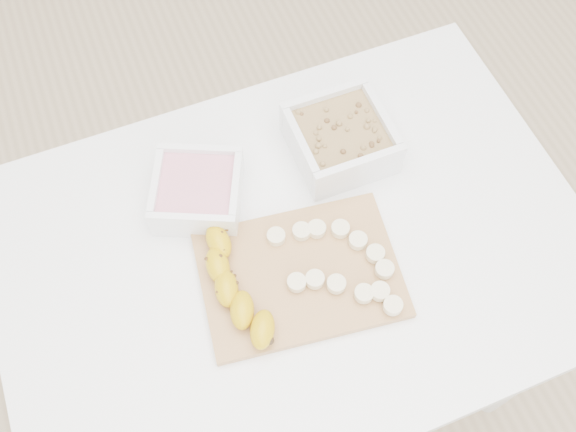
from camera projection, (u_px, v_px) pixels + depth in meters
name	position (u px, v px, depth m)	size (l,w,h in m)	color
ground	(292.00, 363.00, 1.75)	(3.50, 3.50, 0.00)	#C6AD89
table	(294.00, 269.00, 1.17)	(1.00, 0.70, 0.75)	white
bowl_yogurt	(198.00, 191.00, 1.09)	(0.19, 0.19, 0.07)	white
bowl_granola	(341.00, 138.00, 1.14)	(0.17, 0.17, 0.08)	white
cutting_board	(300.00, 274.00, 1.05)	(0.32, 0.23, 0.01)	#B48051
banana	(237.00, 289.00, 1.01)	(0.06, 0.22, 0.04)	#CBA008
banana_slices	(341.00, 263.00, 1.04)	(0.17, 0.21, 0.02)	beige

